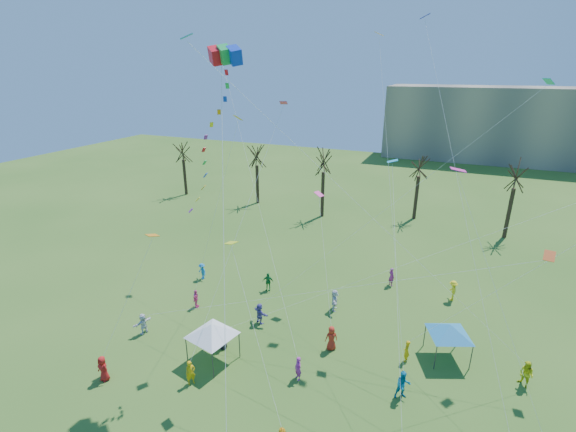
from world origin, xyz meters
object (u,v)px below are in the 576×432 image
at_px(distant_building, 539,126).
at_px(canopy_tent_white, 212,330).
at_px(big_box_kite, 214,148).
at_px(canopy_tent_blue, 450,330).

xyz_separation_m(distant_building, canopy_tent_white, (-28.09, -77.45, -5.09)).
height_order(big_box_kite, canopy_tent_blue, big_box_kite).
height_order(distant_building, canopy_tent_blue, distant_building).
bearing_deg(distant_building, canopy_tent_blue, -100.87).
height_order(big_box_kite, canopy_tent_white, big_box_kite).
distance_m(distant_building, canopy_tent_white, 82.54).
relative_size(distant_building, canopy_tent_white, 16.25).
bearing_deg(distant_building, big_box_kite, -109.97).
bearing_deg(canopy_tent_blue, distant_building, 79.13).
xyz_separation_m(big_box_kite, canopy_tent_white, (-0.34, -1.08, -11.85)).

